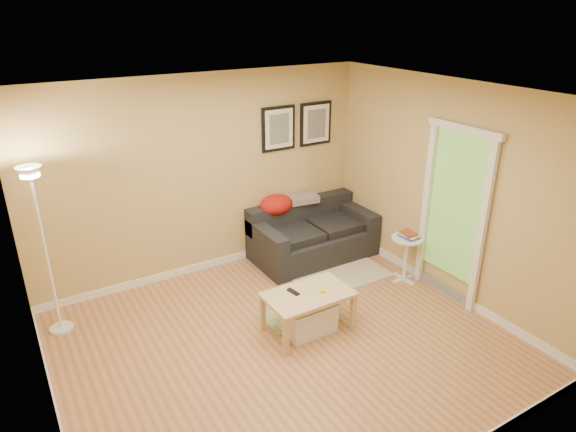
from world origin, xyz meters
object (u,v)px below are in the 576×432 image
object	(u,v)px
book_stack	(409,235)
coffee_table	(308,312)
side_table	(406,259)
floor_lamp	(47,257)
storage_bin	(308,317)
sofa	(313,232)

from	to	relation	value
book_stack	coffee_table	bearing A→B (deg)	-166.08
side_table	floor_lamp	size ratio (longest dim) A/B	0.32
storage_bin	sofa	bearing A→B (deg)	54.38
storage_bin	floor_lamp	xyz separation A→B (m)	(-2.34, 1.43, 0.72)
book_stack	floor_lamp	world-z (taller)	floor_lamp
side_table	sofa	bearing A→B (deg)	118.47
sofa	floor_lamp	bearing A→B (deg)	-179.63
side_table	floor_lamp	distance (m)	4.22
sofa	side_table	world-z (taller)	sofa
storage_bin	coffee_table	bearing A→B (deg)	60.13
coffee_table	side_table	bearing A→B (deg)	25.21
side_table	book_stack	bearing A→B (deg)	-12.33
coffee_table	book_stack	size ratio (longest dim) A/B	4.03
sofa	coffee_table	distance (m)	1.78
floor_lamp	side_table	bearing A→B (deg)	-16.07
storage_bin	book_stack	distance (m)	1.78
storage_bin	floor_lamp	size ratio (longest dim) A/B	0.30
side_table	storage_bin	bearing A→B (deg)	-170.77
coffee_table	storage_bin	bearing A→B (deg)	-103.62
sofa	side_table	distance (m)	1.34
sofa	book_stack	xyz separation A→B (m)	(0.65, -1.18, 0.28)
coffee_table	floor_lamp	size ratio (longest dim) A/B	0.49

